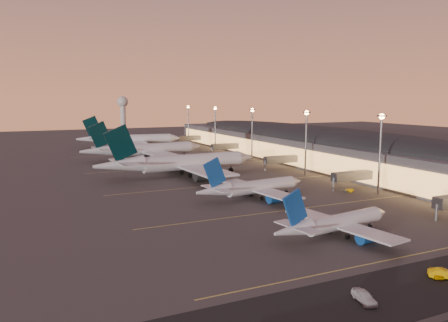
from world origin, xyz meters
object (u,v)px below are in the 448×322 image
baggage_tug_b (374,216)px  service_van_a (364,296)px  airliner_narrow_south (335,223)px  radar_tower (123,109)px  service_van_b (444,274)px  service_van_d (436,273)px  baggage_tug_c (349,191)px  airliner_narrow_north (253,188)px  airliner_wide_mid (145,150)px  airliner_wide_near (180,163)px  airliner_wide_far (130,139)px

baggage_tug_b → service_van_a: service_van_a is taller
airliner_narrow_south → radar_tower: radar_tower is taller
service_van_b → service_van_d: 1.21m
baggage_tug_c → service_van_b: 69.71m
airliner_narrow_north → airliner_wide_mid: airliner_wide_mid is taller
service_van_b → service_van_d: size_ratio=1.26×
airliner_narrow_south → service_van_d: airliner_narrow_south is taller
airliner_wide_mid → baggage_tug_c: 111.01m
airliner_wide_near → airliner_wide_far: airliner_wide_near is taller
radar_tower → airliner_wide_mid: bearing=-98.3°
airliner_wide_far → baggage_tug_c: (35.39, -161.01, -4.77)m
service_van_a → airliner_narrow_south: bearing=71.2°
airliner_wide_mid → service_van_a: airliner_wide_mid is taller
radar_tower → baggage_tug_c: size_ratio=9.41×
airliner_narrow_south → baggage_tug_b: airliner_narrow_south is taller
airliner_wide_mid → radar_tower: (21.99, 150.82, 16.70)m
airliner_narrow_north → airliner_wide_near: size_ratio=0.58×
baggage_tug_b → service_van_d: service_van_d is taller
airliner_narrow_south → service_van_b: airliner_narrow_south is taller
airliner_narrow_south → airliner_wide_mid: bearing=84.6°
airliner_wide_mid → baggage_tug_b: 132.93m
airliner_narrow_north → service_van_d: size_ratio=9.78×
airliner_wide_near → service_van_b: size_ratio=13.26×
airliner_narrow_south → airliner_wide_near: size_ratio=0.52×
airliner_wide_near → baggage_tug_b: 82.39m
airliner_narrow_south → airliner_wide_near: airliner_wide_near is taller
service_van_a → service_van_d: (18.08, 2.02, -0.19)m
radar_tower → baggage_tug_c: (19.27, -253.77, -21.41)m
baggage_tug_c → service_van_b: bearing=-120.8°
baggage_tug_b → baggage_tug_c: baggage_tug_c is taller
airliner_wide_mid → service_van_a: (-9.80, -165.57, -4.31)m
airliner_wide_mid → baggage_tug_c: size_ratio=18.21×
baggage_tug_b → service_van_a: 50.38m
airliner_narrow_south → service_van_a: airliner_narrow_south is taller
service_van_b → service_van_d: bearing=65.2°
airliner_wide_far → service_van_a: bearing=-84.5°
airliner_narrow_south → service_van_d: bearing=-93.9°
airliner_narrow_north → service_van_d: 65.33m
airliner_wide_near → airliner_wide_mid: airliner_wide_near is taller
airliner_narrow_south → service_van_b: 26.20m
airliner_wide_mid → airliner_wide_far: 58.36m
service_van_b → airliner_wide_far: bearing=41.0°
radar_tower → service_van_a: radar_tower is taller
airliner_narrow_south → airliner_narrow_north: (1.26, 40.36, 0.41)m
airliner_narrow_south → airliner_wide_near: (-6.07, 86.52, 2.30)m
airliner_narrow_north → airliner_wide_near: bearing=91.6°
airliner_narrow_north → radar_tower: size_ratio=1.20×
airliner_wide_near → radar_tower: size_ratio=2.05×
airliner_wide_far → service_van_d: 221.67m
airliner_wide_near → baggage_tug_b: (25.72, -78.12, -5.04)m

